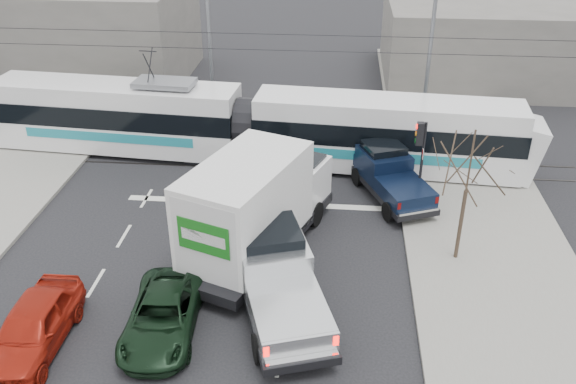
# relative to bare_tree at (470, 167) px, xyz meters

# --- Properties ---
(ground) EXTENTS (120.00, 120.00, 0.00)m
(ground) POSITION_rel_bare_tree_xyz_m (-7.60, -2.50, -3.79)
(ground) COLOR black
(ground) RESTS_ON ground
(sidewalk_right) EXTENTS (6.00, 60.00, 0.15)m
(sidewalk_right) POSITION_rel_bare_tree_xyz_m (1.40, -2.50, -3.72)
(sidewalk_right) COLOR gray
(sidewalk_right) RESTS_ON ground
(rails) EXTENTS (60.00, 1.60, 0.03)m
(rails) POSITION_rel_bare_tree_xyz_m (-7.60, 7.50, -3.78)
(rails) COLOR #33302D
(rails) RESTS_ON ground
(building_left) EXTENTS (14.00, 10.00, 6.00)m
(building_left) POSITION_rel_bare_tree_xyz_m (-21.60, 19.50, -0.79)
(building_left) COLOR slate
(building_left) RESTS_ON ground
(building_right) EXTENTS (12.00, 10.00, 5.00)m
(building_right) POSITION_rel_bare_tree_xyz_m (4.40, 21.50, -1.29)
(building_right) COLOR slate
(building_right) RESTS_ON ground
(bare_tree) EXTENTS (2.40, 2.40, 5.00)m
(bare_tree) POSITION_rel_bare_tree_xyz_m (0.00, 0.00, 0.00)
(bare_tree) COLOR #47382B
(bare_tree) RESTS_ON ground
(traffic_signal) EXTENTS (0.44, 0.44, 3.60)m
(traffic_signal) POSITION_rel_bare_tree_xyz_m (-1.13, 4.00, -1.05)
(traffic_signal) COLOR black
(traffic_signal) RESTS_ON ground
(street_lamp_near) EXTENTS (2.38, 0.25, 9.00)m
(street_lamp_near) POSITION_rel_bare_tree_xyz_m (-0.29, 11.50, 1.32)
(street_lamp_near) COLOR slate
(street_lamp_near) RESTS_ON ground
(street_lamp_far) EXTENTS (2.38, 0.25, 9.00)m
(street_lamp_far) POSITION_rel_bare_tree_xyz_m (-11.79, 13.50, 1.32)
(street_lamp_far) COLOR slate
(street_lamp_far) RESTS_ON ground
(catenary) EXTENTS (60.00, 0.20, 7.00)m
(catenary) POSITION_rel_bare_tree_xyz_m (-7.60, 7.50, 0.09)
(catenary) COLOR black
(catenary) RESTS_ON ground
(tram) EXTENTS (25.29, 4.55, 5.14)m
(tram) POSITION_rel_bare_tree_xyz_m (-8.82, 7.75, -1.97)
(tram) COLOR silver
(tram) RESTS_ON ground
(silver_pickup) EXTENTS (4.12, 6.90, 2.38)m
(silver_pickup) POSITION_rel_bare_tree_xyz_m (-6.27, -2.97, -2.61)
(silver_pickup) COLOR black
(silver_pickup) RESTS_ON ground
(box_truck) EXTENTS (5.33, 8.30, 3.93)m
(box_truck) POSITION_rel_bare_tree_xyz_m (-7.30, -0.04, -1.85)
(box_truck) COLOR black
(box_truck) RESTS_ON ground
(navy_pickup) EXTENTS (3.63, 5.40, 2.14)m
(navy_pickup) POSITION_rel_bare_tree_xyz_m (-2.22, 4.71, -2.74)
(navy_pickup) COLOR black
(navy_pickup) RESTS_ON ground
(green_car) EXTENTS (2.35, 4.62, 1.25)m
(green_car) POSITION_rel_bare_tree_xyz_m (-9.57, -4.70, -3.17)
(green_car) COLOR black
(green_car) RESTS_ON ground
(red_car) EXTENTS (1.80, 4.43, 1.51)m
(red_car) POSITION_rel_bare_tree_xyz_m (-13.21, -5.66, -3.04)
(red_car) COLOR #9C1B0E
(red_car) RESTS_ON ground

